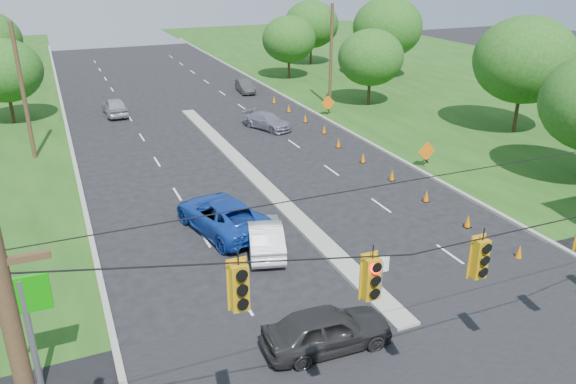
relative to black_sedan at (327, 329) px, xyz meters
name	(u,v)px	position (x,y,z in m)	size (l,w,h in m)	color
curb_left	(73,154)	(-6.85, 25.72, -0.78)	(0.25, 110.00, 0.16)	gray
curb_right	(331,123)	(13.35, 25.72, -0.78)	(0.25, 110.00, 0.16)	gray
median	(253,176)	(3.25, 16.72, -0.78)	(1.00, 34.00, 0.18)	gray
median_sign	(382,270)	(3.25, 1.72, 0.68)	(0.55, 0.06, 2.05)	gray
signal_span	(534,281)	(3.20, -5.28, 4.19)	(25.60, 0.32, 9.00)	#422D1C
utility_pole_far_left	(23,93)	(-9.25, 25.72, 3.72)	(0.28, 0.28, 9.00)	#422D1C
utility_pole_far_right	(331,56)	(15.75, 30.72, 3.72)	(0.28, 0.28, 9.00)	#422D1C
cone_1	(519,252)	(10.86, 2.22, -0.43)	(0.32, 0.32, 0.70)	#DF6803
cone_2	(468,221)	(10.86, 5.72, -0.43)	(0.32, 0.32, 0.70)	#DF6803
cone_3	(426,196)	(10.86, 9.22, -0.43)	(0.32, 0.32, 0.70)	#DF6803
cone_4	(392,175)	(10.86, 12.72, -0.43)	(0.32, 0.32, 0.70)	#DF6803
cone_5	(363,158)	(10.86, 16.22, -0.43)	(0.32, 0.32, 0.70)	#DF6803
cone_6	(338,143)	(10.86, 19.72, -0.43)	(0.32, 0.32, 0.70)	#DF6803
cone_7	(324,129)	(11.46, 23.22, -0.43)	(0.32, 0.32, 0.70)	#DF6803
cone_8	(305,118)	(11.46, 26.72, -0.43)	(0.32, 0.32, 0.70)	#DF6803
cone_9	(289,108)	(11.46, 30.22, -0.43)	(0.32, 0.32, 0.70)	#DF6803
cone_10	(274,100)	(11.46, 33.72, -0.43)	(0.32, 0.32, 0.70)	#DF6803
work_sign_1	(427,152)	(14.05, 13.72, 0.31)	(1.27, 0.58, 1.37)	black
work_sign_2	(328,104)	(14.05, 27.72, 0.31)	(1.27, 0.58, 1.37)	black
tree_5	(4,71)	(-10.75, 35.72, 3.55)	(5.88, 5.88, 6.86)	black
tree_8	(525,60)	(25.25, 17.72, 4.79)	(7.56, 7.56, 8.82)	black
tree_9	(371,58)	(19.25, 29.72, 3.55)	(5.88, 5.88, 6.86)	black
tree_10	(388,27)	(27.25, 39.72, 4.79)	(7.56, 7.56, 8.82)	black
tree_11	(311,24)	(23.25, 50.72, 4.17)	(6.72, 6.72, 7.84)	black
tree_12	(289,39)	(17.25, 43.72, 3.55)	(5.88, 5.88, 6.86)	black
black_sedan	(327,329)	(0.00, 0.00, 0.00)	(1.85, 4.59, 1.57)	#292829
white_sedan	(265,236)	(0.56, 7.50, -0.05)	(1.55, 4.44, 1.46)	white
blue_pickup	(222,215)	(-0.65, 10.26, 0.06)	(2.79, 6.06, 1.68)	#153CA3
silver_car_far	(267,121)	(7.88, 26.16, -0.14)	(1.80, 4.42, 1.28)	slate
silver_car_oncoming	(115,107)	(-2.72, 35.15, -0.02)	(1.79, 4.45, 1.52)	#9A9AA2
dark_car_receding	(245,86)	(10.52, 39.17, -0.15)	(1.34, 3.84, 1.26)	#313030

